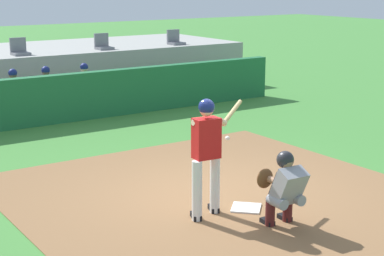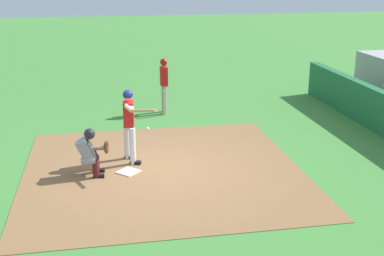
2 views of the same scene
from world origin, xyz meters
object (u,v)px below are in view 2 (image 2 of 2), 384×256
at_px(batter_at_plate, 129,121).
at_px(dugout_player_0, 384,98).
at_px(home_plate, 128,172).
at_px(on_deck_batter, 164,82).
at_px(catcher_crouched, 91,150).

height_order(batter_at_plate, dugout_player_0, batter_at_plate).
height_order(home_plate, dugout_player_0, dugout_player_0).
bearing_deg(dugout_player_0, batter_at_plate, -73.88).
xyz_separation_m(batter_at_plate, on_deck_batter, (-4.21, 1.38, -0.02)).
xyz_separation_m(batter_at_plate, dugout_player_0, (-2.32, 8.04, -0.36)).
distance_m(on_deck_batter, dugout_player_0, 6.93).
bearing_deg(catcher_crouched, home_plate, 90.35).
distance_m(batter_at_plate, catcher_crouched, 1.22).
relative_size(batter_at_plate, on_deck_batter, 1.01).
xyz_separation_m(home_plate, batter_at_plate, (-0.67, 0.10, 1.01)).
height_order(home_plate, on_deck_batter, on_deck_batter).
distance_m(batter_at_plate, on_deck_batter, 4.43).
distance_m(home_plate, batter_at_plate, 1.22).
bearing_deg(catcher_crouched, on_deck_batter, 154.76).
bearing_deg(home_plate, catcher_crouched, -89.65).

